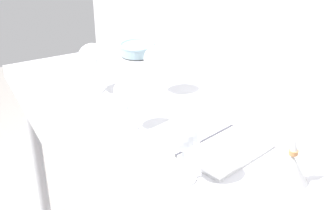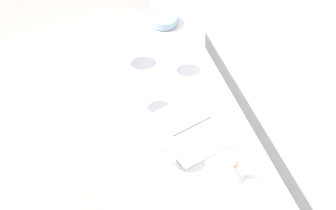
{
  "view_description": "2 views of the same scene",
  "coord_description": "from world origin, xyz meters",
  "views": [
    {
      "loc": [
        1.14,
        -0.57,
        1.61
      ],
      "look_at": [
        0.05,
        0.01,
        0.98
      ],
      "focal_mm": 51.18,
      "sensor_mm": 36.0,
      "label": 1
    },
    {
      "loc": [
        1.15,
        -0.32,
        2.19
      ],
      "look_at": [
        0.06,
        0.02,
        0.96
      ],
      "focal_mm": 44.42,
      "sensor_mm": 36.0,
      "label": 2
    }
  ],
  "objects": [
    {
      "name": "tasting_bowl",
      "position": [
        -0.56,
        0.18,
        0.93
      ],
      "size": [
        0.15,
        0.15,
        0.05
      ],
      "color": "#4C4C4C",
      "rests_on": "steel_counter"
    },
    {
      "name": "wine_glass_near_center",
      "position": [
        -0.02,
        -0.09,
        1.01
      ],
      "size": [
        0.08,
        0.08,
        0.16
      ],
      "color": "white",
      "rests_on": "steel_counter"
    },
    {
      "name": "wine_glass_far_left",
      "position": [
        -0.2,
        0.1,
        1.02
      ],
      "size": [
        0.09,
        0.09,
        0.17
      ],
      "color": "white",
      "rests_on": "steel_counter"
    },
    {
      "name": "wine_glass_near_left",
      "position": [
        -0.31,
        -0.09,
        1.02
      ],
      "size": [
        0.1,
        0.1,
        0.17
      ],
      "color": "white",
      "rests_on": "steel_counter"
    },
    {
      "name": "decanter_funnel",
      "position": [
        0.42,
        0.15,
        0.94
      ],
      "size": [
        0.09,
        0.09,
        0.13
      ],
      "color": "silver",
      "rests_on": "steel_counter"
    },
    {
      "name": "wine_glass_near_right",
      "position": [
        0.29,
        -0.08,
        1.03
      ],
      "size": [
        0.09,
        0.09,
        0.18
      ],
      "color": "white",
      "rests_on": "steel_counter"
    },
    {
      "name": "open_notebook",
      "position": [
        0.16,
        0.07,
        0.9
      ],
      "size": [
        0.36,
        0.31,
        0.01
      ],
      "rotation": [
        0.0,
        0.0,
        0.28
      ],
      "color": "white",
      "rests_on": "steel_counter"
    },
    {
      "name": "steel_counter",
      "position": [
        0.0,
        -0.01,
        0.79
      ],
      "size": [
        1.4,
        0.65,
        0.9
      ],
      "color": "#B5B5BA",
      "rests_on": "ground_plane"
    }
  ]
}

